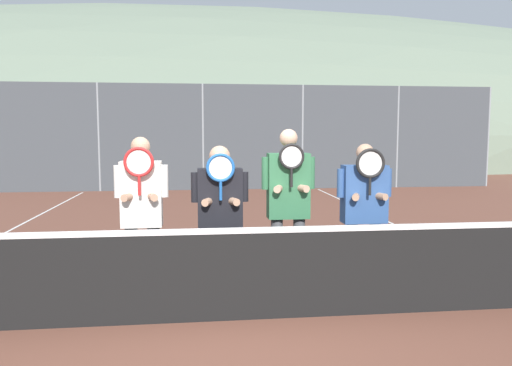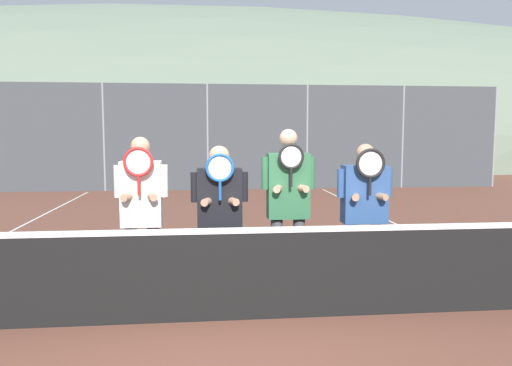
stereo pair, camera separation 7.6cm
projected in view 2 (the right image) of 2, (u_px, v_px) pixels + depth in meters
ground_plane at (218, 321)px, 4.84m from camera, size 120.00×120.00×0.00m
hill_distant at (205, 149)px, 56.22m from camera, size 132.98×73.88×25.86m
clubhouse_building at (169, 131)px, 23.07m from camera, size 17.52×5.50×3.76m
fence_back at (208, 137)px, 15.89m from camera, size 19.44×0.06×3.37m
tennis_net at (218, 273)px, 4.79m from camera, size 9.94×0.09×1.01m
court_line_right_sideline at (438, 244)px, 8.19m from camera, size 0.05×16.00×0.01m
player_leftmost at (142, 209)px, 5.15m from camera, size 0.55×0.34×1.78m
player_center_left at (220, 210)px, 5.24m from camera, size 0.60×0.34×1.68m
player_center_right at (288, 200)px, 5.42m from camera, size 0.58×0.34×1.86m
player_rightmost at (365, 205)px, 5.56m from camera, size 0.63×0.34×1.70m
car_far_left at (30, 159)px, 18.35m from camera, size 4.38×2.02×1.70m
car_left_of_center at (166, 157)px, 18.82m from camera, size 4.29×2.06×1.78m
car_center at (291, 155)px, 19.79m from camera, size 4.21×1.91×1.84m
car_right_of_center at (412, 156)px, 19.95m from camera, size 4.28×1.91×1.77m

